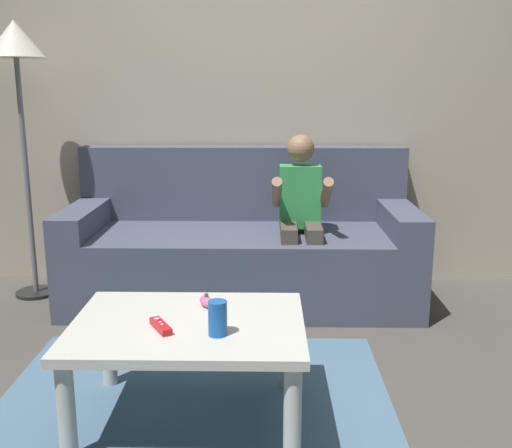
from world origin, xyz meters
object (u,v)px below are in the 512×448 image
at_px(person_seated_on_couch, 301,212).
at_px(floor_lamp, 17,61).
at_px(couch, 242,249).
at_px(game_remote_red_near_edge, 161,326).
at_px(nunchuk_pink, 206,301).
at_px(coffee_table, 188,337).
at_px(soda_can, 218,318).

bearing_deg(person_seated_on_couch, floor_lamp, 172.28).
height_order(couch, game_remote_red_near_edge, couch).
height_order(nunchuk_pink, floor_lamp, floor_lamp).
bearing_deg(coffee_table, floor_lamp, 128.75).
relative_size(person_seated_on_couch, coffee_table, 1.15).
bearing_deg(person_seated_on_couch, nunchuk_pink, -112.47).
height_order(person_seated_on_couch, game_remote_red_near_edge, person_seated_on_couch).
relative_size(couch, floor_lamp, 1.25).
bearing_deg(floor_lamp, nunchuk_pink, -46.57).
distance_m(person_seated_on_couch, coffee_table, 1.28).
height_order(person_seated_on_couch, nunchuk_pink, person_seated_on_couch).
distance_m(coffee_table, game_remote_red_near_edge, 0.13).
bearing_deg(coffee_table, game_remote_red_near_edge, -139.39).
bearing_deg(game_remote_red_near_edge, floor_lamp, 125.09).
height_order(coffee_table, soda_can, soda_can).
bearing_deg(couch, person_seated_on_couch, -28.81).
distance_m(couch, soda_can, 1.47).
bearing_deg(floor_lamp, game_remote_red_near_edge, -54.91).
bearing_deg(game_remote_red_near_edge, couch, 80.93).
bearing_deg(game_remote_red_near_edge, soda_can, -12.05).
xyz_separation_m(nunchuk_pink, soda_can, (0.07, -0.27, 0.04)).
bearing_deg(soda_can, person_seated_on_couch, 74.66).
relative_size(nunchuk_pink, soda_can, 0.82).
relative_size(game_remote_red_near_edge, nunchuk_pink, 1.39).
bearing_deg(soda_can, couch, 89.12).
xyz_separation_m(coffee_table, game_remote_red_near_edge, (-0.09, -0.07, 0.07)).
relative_size(person_seated_on_couch, game_remote_red_near_edge, 6.96).
bearing_deg(nunchuk_pink, soda_can, -76.36).
xyz_separation_m(game_remote_red_near_edge, floor_lamp, (-1.02, 1.45, 0.96)).
xyz_separation_m(couch, game_remote_red_near_edge, (-0.23, -1.42, 0.11)).
height_order(coffee_table, game_remote_red_near_edge, game_remote_red_near_edge).
height_order(couch, person_seated_on_couch, person_seated_on_couch).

